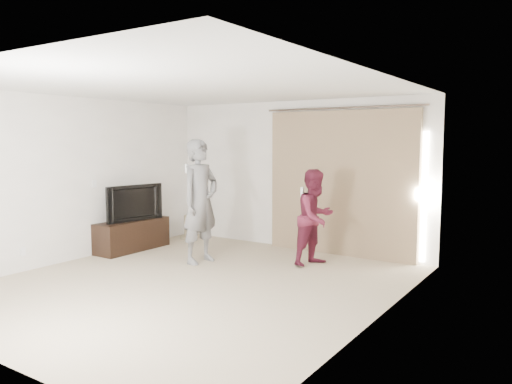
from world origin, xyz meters
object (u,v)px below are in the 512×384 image
tv_console (132,235)px  person_woman (315,217)px  tv (131,202)px  person_man (200,201)px

tv_console → person_woman: bearing=15.0°
tv_console → person_woman: (3.14, 0.84, 0.48)m
tv_console → person_woman: 3.28m
tv → person_woman: (3.14, 0.84, -0.10)m
tv_console → person_woman: size_ratio=0.93×
tv → person_man: bearing=-80.8°
tv → person_man: size_ratio=0.56×
person_woman → tv_console: bearing=-165.0°
person_man → tv_console: bearing=179.6°
tv_console → person_man: 1.71m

